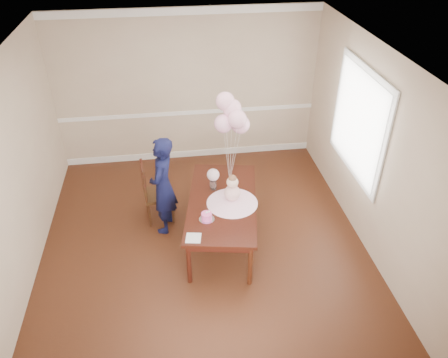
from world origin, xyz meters
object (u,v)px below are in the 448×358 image
Objects in this scene: woman at (163,186)px; birthday_cake at (207,216)px; dining_table_top at (222,202)px; dining_chair_seat at (159,194)px.

birthday_cake is at bearing 52.73° from woman.
dining_table_top is 0.46m from birthday_cake.
woman reaches higher than dining_table_top.
dining_chair_seat is at bearing -144.23° from woman.
birthday_cake is 0.33× the size of dining_chair_seat.
woman is (0.08, -0.25, 0.32)m from dining_chair_seat.
dining_table_top is at bearing 81.65° from woman.
dining_table_top is 13.33× the size of birthday_cake.
birthday_cake reaches higher than dining_chair_seat.
woman is at bearing 164.76° from dining_table_top.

